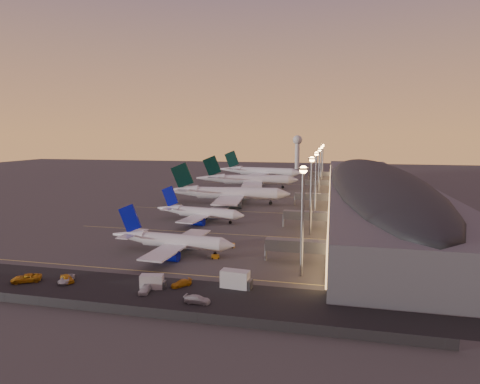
{
  "coord_description": "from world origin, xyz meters",
  "views": [
    {
      "loc": [
        42.0,
        -131.08,
        32.76
      ],
      "look_at": [
        2.0,
        45.0,
        7.0
      ],
      "focal_mm": 30.0,
      "sensor_mm": 36.0,
      "label": 1
    }
  ],
  "objects_px": {
    "airliner_wide_far": "(259,172)",
    "radar_tower": "(297,146)",
    "baggage_tug_b": "(228,246)",
    "service_van_e": "(197,299)",
    "catering_truck_a": "(153,282)",
    "service_van_c": "(146,289)",
    "airliner_narrow_north": "(199,212)",
    "airliner_wide_mid": "(247,180)",
    "service_van_f": "(26,278)",
    "service_van_a": "(66,279)",
    "baggage_tug_a": "(214,257)",
    "airliner_wide_near": "(226,193)",
    "airliner_narrow_south": "(172,241)",
    "service_van_b": "(67,278)",
    "catering_truck_b": "(237,280)",
    "service_van_d": "(181,283)"
  },
  "relations": [
    {
      "from": "airliner_narrow_south",
      "to": "airliner_wide_mid",
      "type": "xyz_separation_m",
      "value": [
        -7.41,
        139.78,
        1.78
      ]
    },
    {
      "from": "radar_tower",
      "to": "service_van_e",
      "type": "height_order",
      "value": "radar_tower"
    },
    {
      "from": "radar_tower",
      "to": "service_van_f",
      "type": "height_order",
      "value": "radar_tower"
    },
    {
      "from": "radar_tower",
      "to": "service_van_f",
      "type": "distance_m",
      "value": 320.05
    },
    {
      "from": "service_van_e",
      "to": "service_van_a",
      "type": "bearing_deg",
      "value": 82.97
    },
    {
      "from": "baggage_tug_a",
      "to": "airliner_wide_mid",
      "type": "bearing_deg",
      "value": 79.86
    },
    {
      "from": "airliner_narrow_north",
      "to": "service_van_d",
      "type": "distance_m",
      "value": 66.88
    },
    {
      "from": "airliner_wide_far",
      "to": "radar_tower",
      "type": "height_order",
      "value": "radar_tower"
    },
    {
      "from": "service_van_a",
      "to": "airliner_narrow_north",
      "type": "bearing_deg",
      "value": 66.61
    },
    {
      "from": "radar_tower",
      "to": "service_van_c",
      "type": "relative_size",
      "value": 6.44
    },
    {
      "from": "airliner_wide_far",
      "to": "baggage_tug_b",
      "type": "height_order",
      "value": "airliner_wide_far"
    },
    {
      "from": "baggage_tug_a",
      "to": "service_van_a",
      "type": "height_order",
      "value": "service_van_a"
    },
    {
      "from": "service_van_c",
      "to": "service_van_e",
      "type": "height_order",
      "value": "service_van_e"
    },
    {
      "from": "service_van_f",
      "to": "service_van_a",
      "type": "bearing_deg",
      "value": 71.94
    },
    {
      "from": "radar_tower",
      "to": "service_van_b",
      "type": "bearing_deg",
      "value": -94.53
    },
    {
      "from": "airliner_narrow_south",
      "to": "catering_truck_a",
      "type": "xyz_separation_m",
      "value": [
        6.33,
        -25.64,
        -2.02
      ]
    },
    {
      "from": "airliner_wide_far",
      "to": "service_van_c",
      "type": "relative_size",
      "value": 12.94
    },
    {
      "from": "catering_truck_a",
      "to": "service_van_c",
      "type": "distance_m",
      "value": 2.38
    },
    {
      "from": "airliner_wide_mid",
      "to": "service_van_d",
      "type": "distance_m",
      "value": 164.15
    },
    {
      "from": "airliner_wide_mid",
      "to": "service_van_b",
      "type": "height_order",
      "value": "airliner_wide_mid"
    },
    {
      "from": "catering_truck_a",
      "to": "airliner_wide_far",
      "type": "bearing_deg",
      "value": 82.67
    },
    {
      "from": "catering_truck_b",
      "to": "service_van_b",
      "type": "relative_size",
      "value": 1.46
    },
    {
      "from": "catering_truck_a",
      "to": "service_van_b",
      "type": "relative_size",
      "value": 1.2
    },
    {
      "from": "airliner_wide_far",
      "to": "airliner_wide_near",
      "type": "bearing_deg",
      "value": -78.25
    },
    {
      "from": "catering_truck_b",
      "to": "service_van_a",
      "type": "height_order",
      "value": "catering_truck_b"
    },
    {
      "from": "service_van_c",
      "to": "service_van_f",
      "type": "xyz_separation_m",
      "value": [
        -28.83,
        -0.61,
        0.15
      ]
    },
    {
      "from": "catering_truck_a",
      "to": "service_van_c",
      "type": "relative_size",
      "value": 1.13
    },
    {
      "from": "service_van_e",
      "to": "catering_truck_a",
      "type": "bearing_deg",
      "value": 66.76
    },
    {
      "from": "airliner_narrow_south",
      "to": "airliner_narrow_north",
      "type": "bearing_deg",
      "value": 101.42
    },
    {
      "from": "airliner_wide_near",
      "to": "baggage_tug_b",
      "type": "height_order",
      "value": "airliner_wide_near"
    },
    {
      "from": "airliner_narrow_north",
      "to": "service_van_b",
      "type": "relative_size",
      "value": 7.74
    },
    {
      "from": "service_van_c",
      "to": "service_van_f",
      "type": "bearing_deg",
      "value": 174.75
    },
    {
      "from": "service_van_b",
      "to": "service_van_f",
      "type": "relative_size",
      "value": 0.75
    },
    {
      "from": "airliner_narrow_north",
      "to": "service_van_e",
      "type": "distance_m",
      "value": 75.96
    },
    {
      "from": "catering_truck_b",
      "to": "service_van_f",
      "type": "distance_m",
      "value": 47.5
    },
    {
      "from": "radar_tower",
      "to": "service_van_b",
      "type": "distance_m",
      "value": 317.24
    },
    {
      "from": "airliner_wide_far",
      "to": "baggage_tug_a",
      "type": "xyz_separation_m",
      "value": [
        22.68,
        -197.76,
        -4.94
      ]
    },
    {
      "from": "airliner_narrow_south",
      "to": "airliner_wide_far",
      "type": "distance_m",
      "value": 195.47
    },
    {
      "from": "airliner_wide_far",
      "to": "radar_tower",
      "type": "xyz_separation_m",
      "value": [
        20.47,
        93.91,
        16.48
      ]
    },
    {
      "from": "airliner_narrow_south",
      "to": "airliner_wide_mid",
      "type": "distance_m",
      "value": 139.98
    },
    {
      "from": "baggage_tug_a",
      "to": "service_van_f",
      "type": "xyz_separation_m",
      "value": [
        -36.23,
        -25.88,
        0.43
      ]
    },
    {
      "from": "airliner_wide_mid",
      "to": "service_van_e",
      "type": "bearing_deg",
      "value": -90.54
    },
    {
      "from": "service_van_a",
      "to": "service_van_c",
      "type": "bearing_deg",
      "value": -19.77
    },
    {
      "from": "airliner_wide_far",
      "to": "service_van_a",
      "type": "bearing_deg",
      "value": -81.45
    },
    {
      "from": "baggage_tug_b",
      "to": "service_van_e",
      "type": "distance_m",
      "value": 39.7
    },
    {
      "from": "service_van_c",
      "to": "service_van_f",
      "type": "height_order",
      "value": "service_van_f"
    },
    {
      "from": "baggage_tug_a",
      "to": "service_van_c",
      "type": "xyz_separation_m",
      "value": [
        -7.4,
        -25.27,
        0.29
      ]
    },
    {
      "from": "airliner_narrow_north",
      "to": "airliner_wide_mid",
      "type": "distance_m",
      "value": 98.49
    },
    {
      "from": "service_van_c",
      "to": "service_van_e",
      "type": "relative_size",
      "value": 0.96
    },
    {
      "from": "service_van_b",
      "to": "service_van_c",
      "type": "xyz_separation_m",
      "value": [
        19.82,
        -1.38,
        -0.08
      ]
    }
  ]
}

